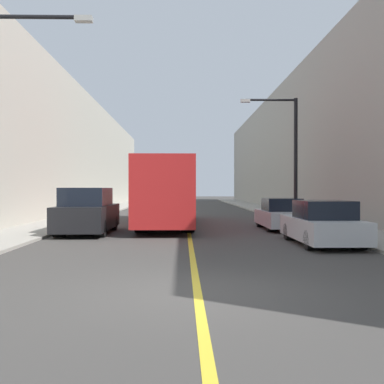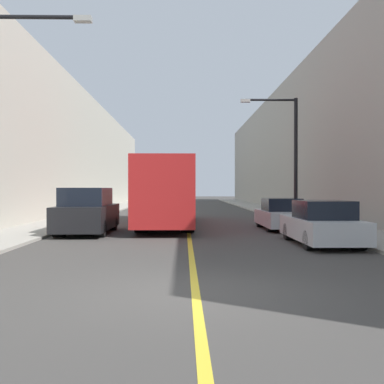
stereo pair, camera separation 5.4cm
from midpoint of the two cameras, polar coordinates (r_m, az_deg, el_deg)
ground_plane at (r=8.38m, az=0.65°, el=-12.68°), size 200.00×200.00×0.00m
sidewalk_left at (r=38.77m, az=-10.94°, el=-2.30°), size 2.75×72.00×0.10m
sidewalk_right at (r=38.86m, az=9.51°, el=-2.29°), size 2.75×72.00×0.10m
building_row_left at (r=39.57m, az=-15.79°, el=4.91°), size 4.00×72.00×9.99m
building_row_right at (r=39.74m, az=14.34°, el=5.64°), size 4.00×72.00×11.01m
road_center_line at (r=38.20m, az=-0.70°, el=-2.40°), size 0.16×72.00×0.01m
bus at (r=23.20m, az=-3.04°, el=0.06°), size 2.56×12.38×3.24m
parked_suv_left at (r=19.39m, az=-13.09°, el=-2.55°), size 2.00×4.79×1.93m
car_right_near at (r=15.81m, az=16.26°, el=-4.02°), size 1.86×4.46×1.50m
car_right_mid at (r=21.28m, az=11.26°, el=-2.91°), size 1.75×4.34×1.45m
street_lamp_right at (r=24.75m, az=12.37°, el=5.31°), size 3.07×0.24×6.65m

